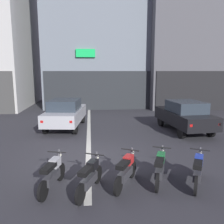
{
  "coord_description": "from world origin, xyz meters",
  "views": [
    {
      "loc": [
        0.1,
        -8.16,
        3.21
      ],
      "look_at": [
        1.06,
        2.0,
        1.4
      ],
      "focal_mm": 37.22,
      "sensor_mm": 36.0,
      "label": 1
    }
  ],
  "objects_px": {
    "motorcycle_red_row_centre": "(126,170)",
    "motorcycle_blue_row_rightmost": "(198,170)",
    "car_silver_crossing_near": "(65,113)",
    "motorcycle_green_row_right_mid": "(160,167)",
    "motorcycle_silver_row_leftmost": "(53,174)",
    "motorcycle_black_row_left_mid": "(90,176)",
    "car_black_parked_kerbside": "(184,115)"
  },
  "relations": [
    {
      "from": "car_silver_crossing_near",
      "to": "motorcycle_silver_row_leftmost",
      "type": "bearing_deg",
      "value": -87.19
    },
    {
      "from": "car_silver_crossing_near",
      "to": "motorcycle_blue_row_rightmost",
      "type": "relative_size",
      "value": 2.87
    },
    {
      "from": "motorcycle_silver_row_leftmost",
      "to": "motorcycle_blue_row_rightmost",
      "type": "relative_size",
      "value": 1.09
    },
    {
      "from": "motorcycle_blue_row_rightmost",
      "to": "car_black_parked_kerbside",
      "type": "bearing_deg",
      "value": 71.0
    },
    {
      "from": "car_black_parked_kerbside",
      "to": "car_silver_crossing_near",
      "type": "bearing_deg",
      "value": 168.37
    },
    {
      "from": "motorcycle_silver_row_leftmost",
      "to": "motorcycle_blue_row_rightmost",
      "type": "height_order",
      "value": "same"
    },
    {
      "from": "car_black_parked_kerbside",
      "to": "motorcycle_silver_row_leftmost",
      "type": "bearing_deg",
      "value": -136.76
    },
    {
      "from": "motorcycle_black_row_left_mid",
      "to": "motorcycle_green_row_right_mid",
      "type": "relative_size",
      "value": 1.0
    },
    {
      "from": "car_black_parked_kerbside",
      "to": "motorcycle_black_row_left_mid",
      "type": "distance_m",
      "value": 7.84
    },
    {
      "from": "motorcycle_silver_row_leftmost",
      "to": "motorcycle_black_row_left_mid",
      "type": "height_order",
      "value": "same"
    },
    {
      "from": "car_black_parked_kerbside",
      "to": "motorcycle_red_row_centre",
      "type": "xyz_separation_m",
      "value": [
        -4.04,
        -5.68,
        -0.43
      ]
    },
    {
      "from": "motorcycle_green_row_right_mid",
      "to": "motorcycle_blue_row_rightmost",
      "type": "relative_size",
      "value": 1.05
    },
    {
      "from": "motorcycle_red_row_centre",
      "to": "motorcycle_green_row_right_mid",
      "type": "height_order",
      "value": "same"
    },
    {
      "from": "car_black_parked_kerbside",
      "to": "motorcycle_blue_row_rightmost",
      "type": "height_order",
      "value": "car_black_parked_kerbside"
    },
    {
      "from": "motorcycle_green_row_right_mid",
      "to": "motorcycle_black_row_left_mid",
      "type": "bearing_deg",
      "value": -169.08
    },
    {
      "from": "car_silver_crossing_near",
      "to": "motorcycle_green_row_right_mid",
      "type": "bearing_deg",
      "value": -63.89
    },
    {
      "from": "car_black_parked_kerbside",
      "to": "motorcycle_red_row_centre",
      "type": "distance_m",
      "value": 6.99
    },
    {
      "from": "motorcycle_red_row_centre",
      "to": "motorcycle_green_row_right_mid",
      "type": "xyz_separation_m",
      "value": [
        1.01,
        0.1,
        0.0
      ]
    },
    {
      "from": "car_black_parked_kerbside",
      "to": "motorcycle_green_row_right_mid",
      "type": "relative_size",
      "value": 2.7
    },
    {
      "from": "motorcycle_black_row_left_mid",
      "to": "motorcycle_blue_row_rightmost",
      "type": "bearing_deg",
      "value": 2.1
    },
    {
      "from": "motorcycle_silver_row_leftmost",
      "to": "motorcycle_green_row_right_mid",
      "type": "distance_m",
      "value": 3.04
    },
    {
      "from": "motorcycle_red_row_centre",
      "to": "motorcycle_blue_row_rightmost",
      "type": "relative_size",
      "value": 1.0
    },
    {
      "from": "car_silver_crossing_near",
      "to": "motorcycle_green_row_right_mid",
      "type": "relative_size",
      "value": 2.74
    },
    {
      "from": "motorcycle_green_row_right_mid",
      "to": "motorcycle_blue_row_rightmost",
      "type": "height_order",
      "value": "same"
    },
    {
      "from": "motorcycle_silver_row_leftmost",
      "to": "motorcycle_blue_row_rightmost",
      "type": "distance_m",
      "value": 4.05
    },
    {
      "from": "motorcycle_black_row_left_mid",
      "to": "motorcycle_blue_row_rightmost",
      "type": "height_order",
      "value": "same"
    },
    {
      "from": "car_silver_crossing_near",
      "to": "car_black_parked_kerbside",
      "type": "xyz_separation_m",
      "value": [
        6.41,
        -1.32,
        0.0
      ]
    },
    {
      "from": "car_silver_crossing_near",
      "to": "motorcycle_green_row_right_mid",
      "type": "distance_m",
      "value": 7.7
    },
    {
      "from": "car_black_parked_kerbside",
      "to": "motorcycle_red_row_centre",
      "type": "bearing_deg",
      "value": -125.43
    },
    {
      "from": "car_silver_crossing_near",
      "to": "motorcycle_red_row_centre",
      "type": "relative_size",
      "value": 2.86
    },
    {
      "from": "car_silver_crossing_near",
      "to": "motorcycle_green_row_right_mid",
      "type": "xyz_separation_m",
      "value": [
        3.38,
        -6.9,
        -0.43
      ]
    },
    {
      "from": "car_silver_crossing_near",
      "to": "motorcycle_blue_row_rightmost",
      "type": "bearing_deg",
      "value": -58.53
    }
  ]
}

